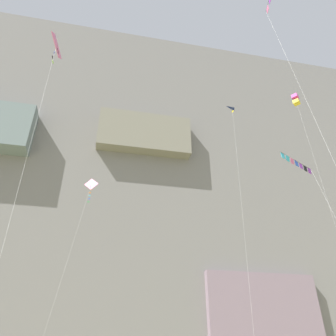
% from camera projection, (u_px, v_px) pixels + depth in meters
% --- Properties ---
extents(cliff_face, '(180.00, 33.60, 66.11)m').
position_uv_depth(cliff_face, '(133.00, 200.00, 69.59)').
color(cliff_face, slate).
rests_on(cliff_face, ground).
extents(kite_banner_low_center, '(4.18, 6.05, 18.31)m').
position_uv_depth(kite_banner_low_center, '(300.00, 169.00, 28.48)').
color(kite_banner_low_center, black).
rests_on(kite_banner_low_center, ground).
extents(kite_diamond_upper_mid, '(1.85, 6.65, 28.16)m').
position_uv_depth(kite_diamond_upper_mid, '(56.00, 48.00, 28.69)').
color(kite_diamond_upper_mid, pink).
rests_on(kite_diamond_upper_mid, ground).
extents(kite_diamond_upper_left, '(3.45, 2.76, 20.60)m').
position_uv_depth(kite_diamond_upper_left, '(89.00, 191.00, 35.25)').
color(kite_diamond_upper_left, pink).
rests_on(kite_diamond_upper_left, ground).
extents(kite_box_near_cliff, '(1.99, 3.92, 35.29)m').
position_uv_depth(kite_box_near_cliff, '(296.00, 100.00, 45.67)').
color(kite_box_near_cliff, '#CC3399').
rests_on(kite_box_near_cliff, ground).
extents(kite_delta_high_left, '(2.75, 2.16, 33.07)m').
position_uv_depth(kite_delta_high_left, '(236.00, 121.00, 43.98)').
color(kite_delta_high_left, navy).
rests_on(kite_delta_high_left, ground).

